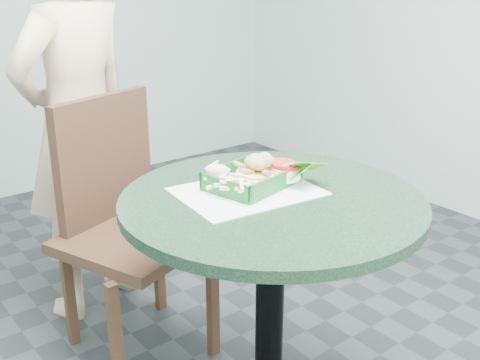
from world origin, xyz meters
TOP-DOWN VIEW (x-y plane):
  - cafe_table at (0.00, 0.00)m, footprint 0.82×0.82m
  - dining_chair at (-0.11, 0.68)m, footprint 0.45×0.45m
  - diner_person at (-0.11, 1.01)m, footprint 0.68×0.56m
  - placemat at (-0.03, 0.06)m, footprint 0.40×0.32m
  - food_basket at (0.01, 0.09)m, footprint 0.24×0.18m
  - crab_sandwich at (0.04, 0.09)m, footprint 0.13×0.13m
  - fries_pile at (-0.08, 0.08)m, footprint 0.11×0.12m
  - sauce_ramekin at (-0.08, 0.15)m, footprint 0.06×0.06m
  - garnish_cup at (0.09, 0.02)m, footprint 0.13×0.13m

SIDE VIEW (x-z plane):
  - dining_chair at x=-0.11m, z-range 0.07..1.00m
  - cafe_table at x=0.00m, z-range 0.21..0.96m
  - placemat at x=-0.03m, z-range 0.75..0.75m
  - food_basket at x=0.01m, z-range 0.74..0.79m
  - fries_pile at x=-0.08m, z-range 0.77..0.81m
  - garnish_cup at x=0.09m, z-range 0.77..0.82m
  - crab_sandwich at x=0.04m, z-range 0.76..0.84m
  - sauce_ramekin at x=-0.08m, z-range 0.78..0.82m
  - diner_person at x=-0.11m, z-range 0.00..1.61m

